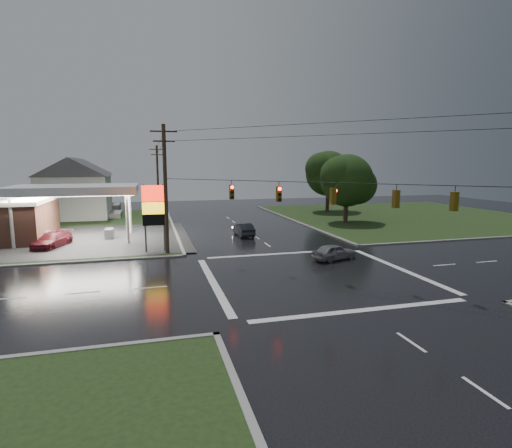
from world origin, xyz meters
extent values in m
plane|color=black|center=(0.00, 0.00, 0.00)|extent=(120.00, 120.00, 0.00)
cube|color=black|center=(-26.00, 26.00, 0.04)|extent=(36.00, 36.00, 0.08)
cube|color=black|center=(26.00, 26.00, 0.04)|extent=(36.00, 36.00, 0.08)
cube|color=#2D2D2D|center=(-20.00, 18.00, 0.09)|extent=(26.00, 18.00, 0.02)
cylinder|color=silver|center=(-23.00, 15.00, 2.50)|extent=(0.30, 0.30, 5.00)
cylinder|color=silver|center=(-13.00, 15.00, 2.50)|extent=(0.30, 0.30, 5.00)
cylinder|color=silver|center=(-23.00, 21.00, 2.50)|extent=(0.30, 0.30, 5.00)
cylinder|color=silver|center=(-13.00, 21.00, 2.50)|extent=(0.30, 0.30, 5.00)
cube|color=silver|center=(-18.00, 18.00, 5.20)|extent=(12.00, 8.00, 0.80)
cube|color=white|center=(-18.00, 18.00, 4.78)|extent=(11.40, 7.40, 0.04)
cube|color=#59595E|center=(-21.00, 18.00, 0.55)|extent=(0.80, 1.60, 1.10)
cube|color=#59595E|center=(-15.00, 18.00, 0.55)|extent=(0.80, 1.60, 1.10)
cylinder|color=#59595E|center=(-11.30, 10.50, 3.00)|extent=(0.16, 0.16, 6.00)
cylinder|color=#59595E|center=(-9.70, 10.50, 3.00)|extent=(0.16, 0.16, 6.00)
cube|color=red|center=(-10.50, 10.50, 5.20)|extent=(2.00, 0.35, 1.40)
cube|color=yellow|center=(-10.50, 10.50, 3.90)|extent=(2.00, 0.35, 1.00)
cube|color=black|center=(-10.50, 10.50, 2.90)|extent=(2.00, 0.35, 1.00)
cylinder|color=#382619|center=(-9.50, 9.50, 5.50)|extent=(0.32, 0.32, 11.00)
cube|color=#382619|center=(-9.50, 9.50, 10.40)|extent=(2.20, 0.12, 0.12)
cube|color=#382619|center=(-9.50, 9.50, 9.60)|extent=(1.80, 0.12, 0.12)
cylinder|color=#382619|center=(-9.50, 38.00, 5.25)|extent=(0.32, 0.32, 10.50)
cube|color=#382619|center=(-9.50, 38.00, 9.90)|extent=(2.20, 0.12, 0.12)
cube|color=#382619|center=(-9.50, 38.00, 9.10)|extent=(1.80, 0.12, 0.12)
cube|color=#59470C|center=(-4.75, 4.75, 5.60)|extent=(0.34, 0.34, 1.10)
cylinder|color=#FF0C07|center=(-4.75, 4.55, 5.98)|extent=(0.22, 0.08, 0.22)
cube|color=#59470C|center=(-1.90, 1.90, 5.60)|extent=(0.34, 0.34, 1.10)
cylinder|color=#FF0C07|center=(-1.90, 1.70, 5.98)|extent=(0.22, 0.08, 0.22)
cube|color=#59470C|center=(0.95, -0.95, 5.60)|extent=(0.34, 0.34, 1.10)
cylinder|color=#FF0C07|center=(1.15, -0.95, 5.98)|extent=(0.08, 0.22, 0.22)
cube|color=#59470C|center=(3.80, -3.80, 5.60)|extent=(0.34, 0.34, 1.10)
cylinder|color=#FF0C07|center=(3.80, -3.60, 5.98)|extent=(0.22, 0.08, 0.22)
cube|color=#59470C|center=(6.08, -6.08, 5.60)|extent=(0.34, 0.34, 1.10)
cylinder|color=#FF0C07|center=(6.08, -5.88, 5.98)|extent=(0.22, 0.08, 0.22)
cube|color=silver|center=(-21.00, 36.00, 3.00)|extent=(9.00, 8.00, 6.00)
cube|color=gray|center=(-15.70, 36.00, 0.40)|extent=(1.60, 4.80, 0.80)
cube|color=silver|center=(-22.00, 48.00, 3.00)|extent=(9.00, 8.00, 6.00)
cube|color=gray|center=(-16.70, 48.00, 0.40)|extent=(1.60, 4.80, 0.80)
cylinder|color=black|center=(14.00, 22.00, 2.52)|extent=(0.56, 0.56, 5.04)
sphere|color=black|center=(14.00, 22.00, 5.58)|extent=(6.80, 6.80, 6.80)
sphere|color=black|center=(15.70, 22.30, 4.95)|extent=(5.10, 5.10, 5.10)
sphere|color=black|center=(12.64, 21.60, 6.30)|extent=(4.76, 4.76, 4.76)
cylinder|color=black|center=(17.00, 34.00, 2.80)|extent=(0.56, 0.56, 5.60)
sphere|color=black|center=(17.00, 34.00, 6.20)|extent=(7.20, 7.20, 7.20)
sphere|color=black|center=(18.80, 34.30, 5.50)|extent=(5.40, 5.40, 5.40)
sphere|color=black|center=(15.56, 33.60, 7.00)|extent=(5.04, 5.04, 5.04)
imported|color=black|center=(-1.12, 16.32, 0.70)|extent=(1.62, 4.31, 1.41)
imported|color=slate|center=(3.50, 3.79, 0.65)|extent=(4.12, 2.59, 1.31)
imported|color=maroon|center=(-19.78, 14.97, 0.70)|extent=(3.47, 5.22, 1.41)
camera|label=1|loc=(-10.85, -25.19, 7.74)|focal=28.00mm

